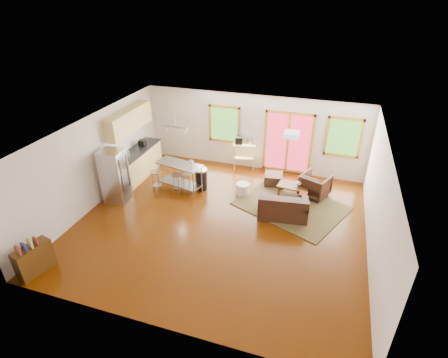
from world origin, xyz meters
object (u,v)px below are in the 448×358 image
(loveseat, at_px, (283,208))
(kitchen_cart, at_px, (244,147))
(ottoman, at_px, (273,179))
(coffee_table, at_px, (293,187))
(refrigerator, at_px, (115,176))
(rug, at_px, (291,206))
(island, at_px, (180,172))
(armchair, at_px, (315,184))

(loveseat, bearing_deg, kitchen_cart, 118.02)
(ottoman, xyz_separation_m, kitchen_cart, (-1.24, 0.84, 0.61))
(coffee_table, distance_m, refrigerator, 5.29)
(ottoman, bearing_deg, kitchen_cart, 145.85)
(loveseat, bearing_deg, rug, 68.23)
(island, distance_m, kitchen_cart, 2.54)
(refrigerator, xyz_separation_m, kitchen_cart, (3.01, 3.17, -0.00))
(rug, xyz_separation_m, refrigerator, (-4.99, -1.21, 0.79))
(armchair, relative_size, ottoman, 1.43)
(kitchen_cart, bearing_deg, island, -125.50)
(coffee_table, xyz_separation_m, island, (-3.40, -0.73, 0.32))
(loveseat, bearing_deg, island, 164.05)
(loveseat, height_order, armchair, armchair)
(rug, relative_size, refrigerator, 1.77)
(armchair, distance_m, refrigerator, 5.94)
(island, height_order, kitchen_cart, kitchen_cart)
(armchair, bearing_deg, coffee_table, 41.14)
(rug, distance_m, island, 3.51)
(refrigerator, distance_m, kitchen_cart, 4.37)
(loveseat, xyz_separation_m, ottoman, (-0.58, 1.73, -0.10))
(island, bearing_deg, kitchen_cart, 54.50)
(ottoman, bearing_deg, refrigerator, -151.28)
(coffee_table, height_order, refrigerator, refrigerator)
(refrigerator, height_order, kitchen_cart, refrigerator)
(coffee_table, bearing_deg, rug, -85.85)
(rug, height_order, refrigerator, refrigerator)
(armchair, xyz_separation_m, kitchen_cart, (-2.56, 1.13, 0.40))
(kitchen_cart, bearing_deg, loveseat, -54.67)
(coffee_table, height_order, armchair, armchair)
(kitchen_cart, bearing_deg, ottoman, -34.15)
(coffee_table, bearing_deg, refrigerator, -159.70)
(coffee_table, height_order, ottoman, ottoman)
(ottoman, xyz_separation_m, refrigerator, (-4.25, -2.33, 0.62))
(ottoman, bearing_deg, armchair, -12.62)
(loveseat, xyz_separation_m, armchair, (0.74, 1.43, 0.12))
(rug, relative_size, kitchen_cart, 2.44)
(loveseat, distance_m, refrigerator, 4.89)
(rug, xyz_separation_m, island, (-3.45, -0.11, 0.61))
(coffee_table, distance_m, island, 3.50)
(armchair, height_order, kitchen_cart, kitchen_cart)
(loveseat, bearing_deg, armchair, 55.45)
(ottoman, height_order, kitchen_cart, kitchen_cart)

